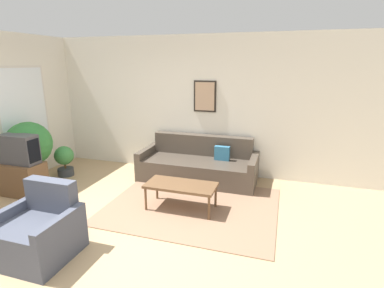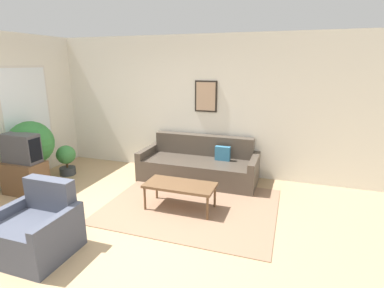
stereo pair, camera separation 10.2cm
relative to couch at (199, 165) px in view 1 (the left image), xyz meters
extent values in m
plane|color=tan|center=(-0.64, -2.32, -0.28)|extent=(16.00, 16.00, 0.00)
cube|color=#937056|center=(0.22, -1.12, -0.27)|extent=(2.59, 2.07, 0.01)
cube|color=silver|center=(-0.64, 0.47, 1.07)|extent=(8.00, 0.06, 2.70)
cube|color=black|center=(0.00, 0.42, 1.27)|extent=(0.44, 0.03, 0.60)
cube|color=tan|center=(0.00, 0.40, 1.27)|extent=(0.38, 0.01, 0.54)
cube|color=beige|center=(-3.17, -0.85, 1.06)|extent=(0.02, 1.11, 1.59)
cube|color=white|center=(-3.16, -0.85, 1.06)|extent=(0.02, 1.03, 1.51)
cube|color=#4C4238|center=(0.00, -0.05, -0.07)|extent=(1.96, 0.90, 0.41)
cube|color=#4C4238|center=(0.00, 0.30, 0.33)|extent=(1.96, 0.20, 0.40)
cube|color=#4C4238|center=(-1.05, -0.05, 0.00)|extent=(0.12, 0.90, 0.55)
cube|color=#4C4238|center=(1.04, -0.05, 0.00)|extent=(0.12, 0.90, 0.55)
cube|color=teal|center=(0.44, 0.06, 0.26)|extent=(0.28, 0.10, 0.28)
cube|color=brown|center=(0.09, -1.26, 0.11)|extent=(1.06, 0.50, 0.04)
cylinder|color=brown|center=(-0.40, -1.47, -0.09)|extent=(0.04, 0.04, 0.37)
cylinder|color=brown|center=(0.58, -1.47, -0.09)|extent=(0.04, 0.04, 0.37)
cylinder|color=brown|center=(-0.40, -1.05, -0.09)|extent=(0.04, 0.04, 0.37)
cylinder|color=brown|center=(0.58, -1.05, -0.09)|extent=(0.04, 0.04, 0.37)
cube|color=brown|center=(-2.63, -1.55, 0.00)|extent=(0.68, 0.42, 0.56)
cube|color=#424247|center=(-2.63, -1.55, 0.52)|extent=(0.62, 0.28, 0.49)
cube|color=black|center=(-2.32, -1.55, 0.52)|extent=(0.01, 0.23, 0.38)
cube|color=#474C5B|center=(-1.10, -2.86, -0.06)|extent=(0.64, 0.76, 0.44)
cube|color=#474C5B|center=(-1.10, -2.56, 0.36)|extent=(0.64, 0.16, 0.39)
cube|color=#474C5B|center=(-1.46, -2.86, 0.00)|extent=(0.09, 0.76, 0.56)
cube|color=#474C5B|center=(-0.73, -2.86, 0.00)|extent=(0.09, 0.76, 0.56)
cylinder|color=slate|center=(-2.81, -1.18, -0.18)|extent=(0.23, 0.23, 0.21)
cylinder|color=#51381E|center=(-2.81, -1.18, 0.04)|extent=(0.04, 0.04, 0.24)
sphere|color=#337A38|center=(-2.81, -1.18, 0.50)|extent=(0.79, 0.79, 0.79)
cylinder|color=#383D42|center=(-2.58, -0.61, -0.20)|extent=(0.30, 0.30, 0.15)
cylinder|color=#51381E|center=(-2.58, -0.61, -0.08)|extent=(0.04, 0.04, 0.11)
sphere|color=#3D8442|center=(-2.58, -0.61, 0.14)|extent=(0.37, 0.37, 0.37)
camera|label=1|loc=(1.51, -5.21, 1.89)|focal=28.00mm
camera|label=2|loc=(1.61, -5.17, 1.89)|focal=28.00mm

